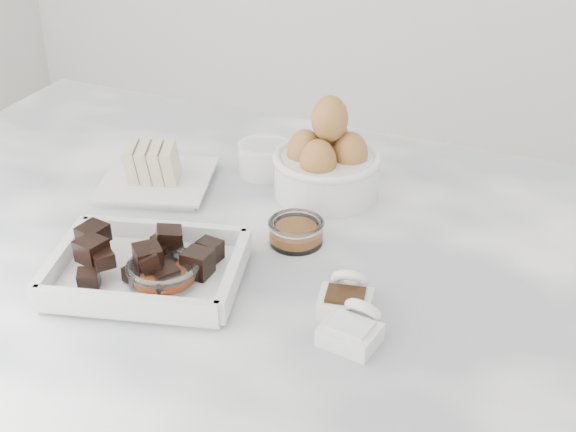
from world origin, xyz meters
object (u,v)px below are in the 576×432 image
(chocolate_dish, at_px, (146,264))
(zest_bowl, at_px, (164,275))
(sugar_ramekin, at_px, (264,157))
(vanilla_spoon, at_px, (346,297))
(butter_plate, at_px, (155,172))
(honey_bowl, at_px, (296,231))
(salt_spoon, at_px, (353,328))
(egg_bowl, at_px, (327,163))

(chocolate_dish, xyz_separation_m, zest_bowl, (0.03, -0.01, -0.00))
(sugar_ramekin, relative_size, vanilla_spoon, 0.98)
(chocolate_dish, height_order, vanilla_spoon, chocolate_dish)
(sugar_ramekin, distance_m, zest_bowl, 0.31)
(butter_plate, distance_m, zest_bowl, 0.26)
(chocolate_dish, height_order, butter_plate, butter_plate)
(sugar_ramekin, height_order, vanilla_spoon, sugar_ramekin)
(butter_plate, bearing_deg, honey_bowl, -14.22)
(salt_spoon, bearing_deg, zest_bowl, -180.00)
(chocolate_dish, relative_size, butter_plate, 1.35)
(zest_bowl, height_order, salt_spoon, salt_spoon)
(sugar_ramekin, bearing_deg, egg_bowl, -12.66)
(egg_bowl, bearing_deg, vanilla_spoon, -64.48)
(egg_bowl, height_order, salt_spoon, egg_bowl)
(zest_bowl, xyz_separation_m, vanilla_spoon, (0.20, 0.05, -0.01))
(salt_spoon, bearing_deg, honey_bowl, 129.97)
(zest_bowl, bearing_deg, vanilla_spoon, 13.40)
(egg_bowl, relative_size, zest_bowl, 1.79)
(honey_bowl, bearing_deg, egg_bowl, 94.90)
(butter_plate, relative_size, salt_spoon, 2.46)
(chocolate_dish, bearing_deg, vanilla_spoon, 10.22)
(egg_bowl, distance_m, honey_bowl, 0.14)
(vanilla_spoon, relative_size, salt_spoon, 1.03)
(egg_bowl, distance_m, salt_spoon, 0.32)
(chocolate_dish, height_order, sugar_ramekin, chocolate_dish)
(sugar_ramekin, distance_m, egg_bowl, 0.11)
(butter_plate, relative_size, zest_bowl, 2.22)
(butter_plate, distance_m, salt_spoon, 0.42)
(butter_plate, xyz_separation_m, vanilla_spoon, (0.34, -0.17, -0.01))
(sugar_ramekin, distance_m, vanilla_spoon, 0.34)
(zest_bowl, bearing_deg, butter_plate, 123.55)
(sugar_ramekin, height_order, egg_bowl, egg_bowl)
(zest_bowl, bearing_deg, sugar_ramekin, 93.42)
(vanilla_spoon, bearing_deg, butter_plate, 154.18)
(chocolate_dish, relative_size, sugar_ramekin, 3.30)
(vanilla_spoon, xyz_separation_m, salt_spoon, (0.02, -0.05, -0.00))
(butter_plate, distance_m, vanilla_spoon, 0.38)
(chocolate_dish, relative_size, honey_bowl, 3.55)
(sugar_ramekin, distance_m, salt_spoon, 0.40)
(butter_plate, distance_m, sugar_ramekin, 0.16)
(honey_bowl, xyz_separation_m, salt_spoon, (0.13, -0.15, -0.00))
(sugar_ramekin, distance_m, honey_bowl, 0.20)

